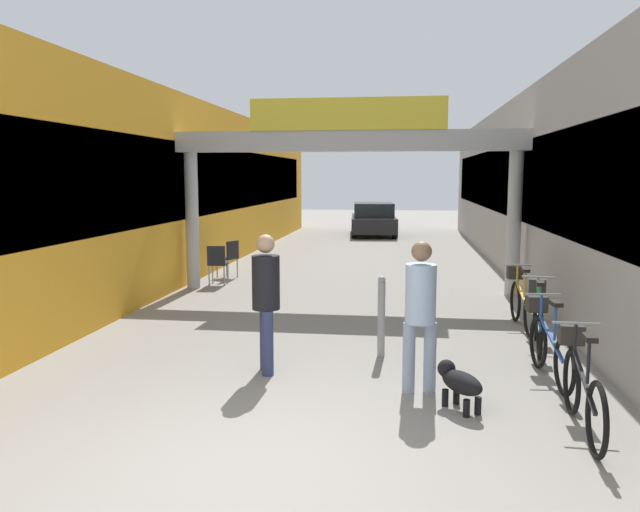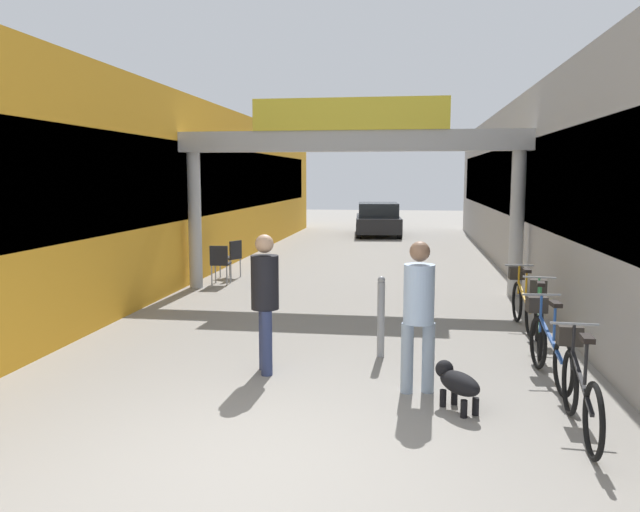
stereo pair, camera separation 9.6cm
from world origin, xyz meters
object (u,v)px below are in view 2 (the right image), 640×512
object	(u,v)px
cafe_chair_black_farther	(233,255)
bicycle_blue_second	(548,343)
pedestrian_with_dog	(419,307)
cafe_chair_black_nearer	(220,261)
dog_on_leash	(456,382)
bollard_post_metal	(381,316)
parked_car_black	(378,219)
bicycle_orange_farthest	(522,300)
bicycle_black_nearest	(579,386)
bicycle_green_third	(539,318)
pedestrian_companion	(265,294)

from	to	relation	value
cafe_chair_black_farther	bicycle_blue_second	bearing A→B (deg)	-49.04
pedestrian_with_dog	cafe_chair_black_nearer	xyz separation A→B (m)	(-4.28, 6.40, -0.44)
dog_on_leash	bollard_post_metal	xyz separation A→B (m)	(-0.87, 1.80, 0.27)
parked_car_black	bicycle_orange_farthest	bearing A→B (deg)	-78.60
cafe_chair_black_nearer	cafe_chair_black_farther	bearing A→B (deg)	90.82
pedestrian_with_dog	bicycle_blue_second	bearing A→B (deg)	24.98
bicycle_black_nearest	bicycle_green_third	distance (m)	2.94
pedestrian_companion	parked_car_black	xyz separation A→B (m)	(0.42, 18.34, -0.34)
pedestrian_companion	parked_car_black	distance (m)	18.35
bicycle_green_third	cafe_chair_black_nearer	distance (m)	7.37
bicycle_black_nearest	bicycle_blue_second	world-z (taller)	same
dog_on_leash	bicycle_green_third	xyz separation A→B (m)	(1.31, 2.56, 0.15)
pedestrian_with_dog	pedestrian_companion	distance (m)	1.91
dog_on_leash	bicycle_blue_second	size ratio (longest dim) A/B	0.38
bicycle_green_third	cafe_chair_black_farther	world-z (taller)	bicycle_green_third
pedestrian_companion	cafe_chair_black_nearer	distance (m)	6.42
pedestrian_with_dog	bollard_post_metal	world-z (taller)	pedestrian_with_dog
bicycle_orange_farthest	parked_car_black	xyz separation A→B (m)	(-3.12, 15.49, 0.21)
bicycle_orange_farthest	cafe_chair_black_farther	bearing A→B (deg)	145.49
dog_on_leash	cafe_chair_black_farther	distance (m)	9.19
bicycle_black_nearest	bicycle_green_third	bearing A→B (deg)	86.10
cafe_chair_black_farther	bicycle_green_third	bearing A→B (deg)	-41.68
bicycle_black_nearest	bicycle_blue_second	xyz separation A→B (m)	(0.04, 1.55, 0.00)
bollard_post_metal	pedestrian_companion	bearing A→B (deg)	-147.48
pedestrian_companion	bicycle_blue_second	bearing A→B (deg)	4.25
pedestrian_companion	bicycle_blue_second	xyz separation A→B (m)	(3.39, 0.25, -0.55)
bicycle_blue_second	cafe_chair_black_farther	xyz separation A→B (m)	(-5.83, 6.72, 0.10)
cafe_chair_black_nearer	pedestrian_with_dog	bearing A→B (deg)	-56.21
bicycle_green_third	pedestrian_with_dog	bearing A→B (deg)	-129.09
bicycle_blue_second	parked_car_black	bearing A→B (deg)	99.33
dog_on_leash	bicycle_green_third	distance (m)	2.88
pedestrian_companion	bollard_post_metal	world-z (taller)	pedestrian_companion
pedestrian_with_dog	bicycle_green_third	distance (m)	2.75
bicycle_green_third	bollard_post_metal	xyz separation A→B (m)	(-2.18, -0.76, 0.12)
pedestrian_companion	cafe_chair_black_farther	distance (m)	7.40
dog_on_leash	bicycle_orange_farthest	world-z (taller)	bicycle_orange_farthest
bicycle_black_nearest	bollard_post_metal	bearing A→B (deg)	132.28
bicycle_green_third	cafe_chair_black_nearer	xyz separation A→B (m)	(-5.98, 4.30, 0.10)
bicycle_orange_farthest	bollard_post_metal	bearing A→B (deg)	-137.52
bicycle_blue_second	pedestrian_with_dog	bearing A→B (deg)	-155.02
pedestrian_companion	bicycle_blue_second	size ratio (longest dim) A/B	1.01
bollard_post_metal	bicycle_green_third	bearing A→B (deg)	19.12
bicycle_green_third	parked_car_black	bearing A→B (deg)	100.63
pedestrian_companion	cafe_chair_black_farther	bearing A→B (deg)	109.33
pedestrian_with_dog	parked_car_black	distance (m)	18.87
dog_on_leash	bicycle_green_third	size ratio (longest dim) A/B	0.39
bicycle_green_third	bollard_post_metal	bearing A→B (deg)	-160.88
bicycle_green_third	parked_car_black	world-z (taller)	parked_car_black
pedestrian_with_dog	cafe_chair_black_farther	size ratio (longest dim) A/B	1.92
bicycle_orange_farthest	parked_car_black	bearing A→B (deg)	101.40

